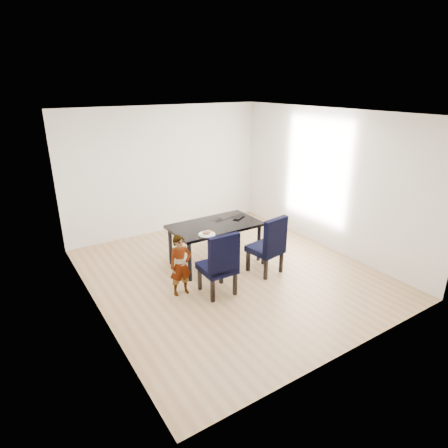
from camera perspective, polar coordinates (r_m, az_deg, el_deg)
floor at (r=6.62m, az=0.94°, el=-7.45°), size 4.50×5.00×0.01m
ceiling at (r=5.85m, az=1.11°, el=16.64°), size 4.50×5.00×0.01m
wall_back at (r=8.23m, az=-8.80°, el=8.08°), size 4.50×0.01×2.70m
wall_front at (r=4.38m, az=19.57°, el=-4.49°), size 4.50×0.01×2.70m
wall_left at (r=5.26m, az=-19.90°, el=-0.29°), size 0.01×5.00×2.70m
wall_right at (r=7.54m, az=15.52°, el=6.40°), size 0.01×5.00×2.70m
dining_table at (r=6.83m, az=-1.36°, el=-2.97°), size 1.60×0.90×0.75m
chair_left at (r=5.81m, az=-1.08°, el=-5.85°), size 0.52×0.54×1.05m
chair_right at (r=6.48m, az=6.31°, el=-3.07°), size 0.58×0.60×1.05m
child at (r=5.83m, az=-6.64°, el=-6.27°), size 0.37×0.25×0.98m
plate at (r=6.23m, az=-2.63°, el=-1.59°), size 0.32×0.32×0.02m
sandwich at (r=6.22m, az=-2.60°, el=-1.24°), size 0.18×0.13×0.07m
laptop at (r=7.05m, az=1.96°, el=1.17°), size 0.38×0.33×0.02m
cable_tangle at (r=6.85m, az=-0.67°, el=0.50°), size 0.21×0.21×0.01m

